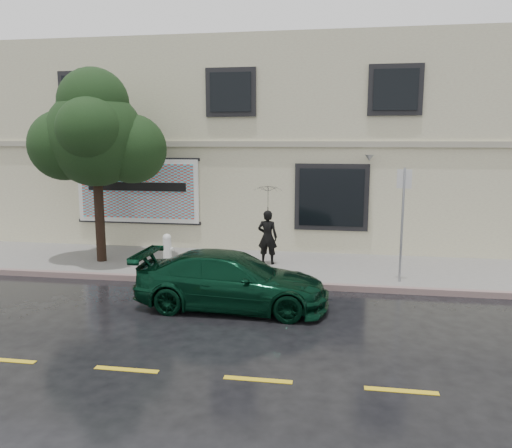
# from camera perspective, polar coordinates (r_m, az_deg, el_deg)

# --- Properties ---
(ground) EXTENTS (90.00, 90.00, 0.00)m
(ground) POSITION_cam_1_polar(r_m,az_deg,el_deg) (11.89, -7.74, -8.84)
(ground) COLOR black
(ground) RESTS_ON ground
(sidewalk) EXTENTS (20.00, 3.50, 0.15)m
(sidewalk) POSITION_cam_1_polar(r_m,az_deg,el_deg) (14.88, -4.11, -4.67)
(sidewalk) COLOR gray
(sidewalk) RESTS_ON ground
(curb) EXTENTS (20.00, 0.18, 0.16)m
(curb) POSITION_cam_1_polar(r_m,az_deg,el_deg) (13.24, -5.86, -6.52)
(curb) COLOR slate
(curb) RESTS_ON ground
(road_marking) EXTENTS (19.00, 0.12, 0.01)m
(road_marking) POSITION_cam_1_polar(r_m,az_deg,el_deg) (8.84, -14.58, -15.80)
(road_marking) COLOR gold
(road_marking) RESTS_ON ground
(building) EXTENTS (20.00, 8.12, 7.00)m
(building) POSITION_cam_1_polar(r_m,az_deg,el_deg) (20.05, -0.41, 8.97)
(building) COLOR beige
(building) RESTS_ON ground
(billboard) EXTENTS (4.30, 0.16, 2.20)m
(billboard) POSITION_cam_1_polar(r_m,az_deg,el_deg) (17.08, -13.41, 3.71)
(billboard) COLOR white
(billboard) RESTS_ON ground
(car) EXTENTS (4.37, 2.01, 1.26)m
(car) POSITION_cam_1_polar(r_m,az_deg,el_deg) (11.27, -2.78, -6.46)
(car) COLOR black
(car) RESTS_ON ground
(pedestrian) EXTENTS (0.61, 0.43, 1.59)m
(pedestrian) POSITION_cam_1_polar(r_m,az_deg,el_deg) (14.50, 1.33, -1.50)
(pedestrian) COLOR black
(pedestrian) RESTS_ON sidewalk
(umbrella) EXTENTS (1.11, 1.11, 0.65)m
(umbrella) POSITION_cam_1_polar(r_m,az_deg,el_deg) (14.32, 1.34, 2.88)
(umbrella) COLOR black
(umbrella) RESTS_ON pedestrian
(street_tree) EXTENTS (2.81, 2.81, 5.05)m
(street_tree) POSITION_cam_1_polar(r_m,az_deg,el_deg) (15.29, -17.88, 9.29)
(street_tree) COLOR black
(street_tree) RESTS_ON sidewalk
(fire_hydrant) EXTENTS (0.36, 0.34, 0.88)m
(fire_hydrant) POSITION_cam_1_polar(r_m,az_deg,el_deg) (14.84, -10.11, -2.83)
(fire_hydrant) COLOR silver
(fire_hydrant) RESTS_ON sidewalk
(sign_pole) EXTENTS (0.35, 0.11, 2.91)m
(sign_pole) POSITION_cam_1_polar(r_m,az_deg,el_deg) (13.03, 16.40, 0.97)
(sign_pole) COLOR #989BA1
(sign_pole) RESTS_ON sidewalk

